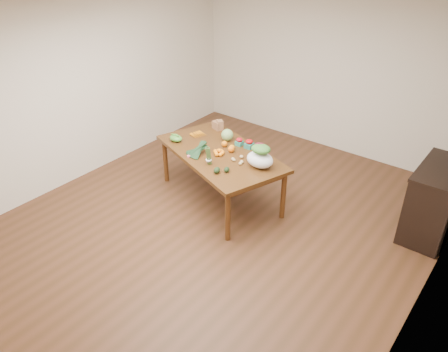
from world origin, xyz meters
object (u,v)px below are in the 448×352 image
Objects in this scene: cabbage at (227,135)px; salad_bag at (260,157)px; kale_bunch at (195,150)px; asparagus_bundle at (209,156)px; dining_table at (220,175)px; cabinet at (434,201)px; paper_bag at (218,124)px; mandarin_cluster at (220,151)px.

cabbage is 0.87m from salad_bag.
asparagus_bundle is (0.31, -0.09, 0.05)m from kale_bunch.
dining_table is 1.84× the size of cabinet.
salad_bag is at bearing 36.60° from kale_bunch.
cabbage is at bearing -166.11° from cabinet.
paper_bag reaches higher than dining_table.
paper_bag is 0.83m from mandarin_cluster.
dining_table is 10.42× the size of mandarin_cluster.
cabbage is (0.36, -0.23, 0.01)m from paper_bag.
kale_bunch is at bearing -71.23° from paper_bag.
asparagus_bundle reaches higher than paper_bag.
cabinet is at bearing 40.52° from dining_table.
asparagus_bundle reaches higher than dining_table.
cabinet is 2.24m from salad_bag.
dining_table is 0.88m from paper_bag.
kale_bunch is at bearing -96.33° from cabbage.
cabinet is 2.80× the size of salad_bag.
mandarin_cluster is at bearing -39.89° from dining_table.
cabbage is 0.47× the size of salad_bag.
kale_bunch is at bearing -176.51° from asparagus_bundle.
mandarin_cluster is at bearing 120.24° from asparagus_bundle.
mandarin_cluster is at bearing -66.00° from cabbage.
asparagus_bundle is (-2.50, -1.38, 0.40)m from cabinet.
cabbage is at bearing 114.00° from mandarin_cluster.
cabinet is at bearing 43.95° from kale_bunch.
asparagus_bundle is at bearing 3.49° from kale_bunch.
asparagus_bundle reaches higher than cabbage.
paper_bag is at bearing -171.70° from cabinet.
salad_bag is (0.79, -0.35, 0.06)m from cabbage.
cabinet is 2.85m from cabbage.
salad_bag is (0.61, 0.06, 0.10)m from mandarin_cluster.
dining_table is 0.59m from cabbage.
mandarin_cluster is at bearing -49.61° from paper_bag.
salad_bag reaches higher than cabinet.
paper_bag is (-3.10, -0.45, 0.35)m from cabinet.
dining_table is at bearing 120.95° from mandarin_cluster.
cabinet is 2.55× the size of kale_bunch.
cabinet is 4.08× the size of asparagus_bundle.
kale_bunch is 0.32m from asparagus_bundle.
salad_bag is at bearing 18.31° from dining_table.
cabinet is at bearing 22.90° from mandarin_cluster.
asparagus_bundle reaches higher than mandarin_cluster.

